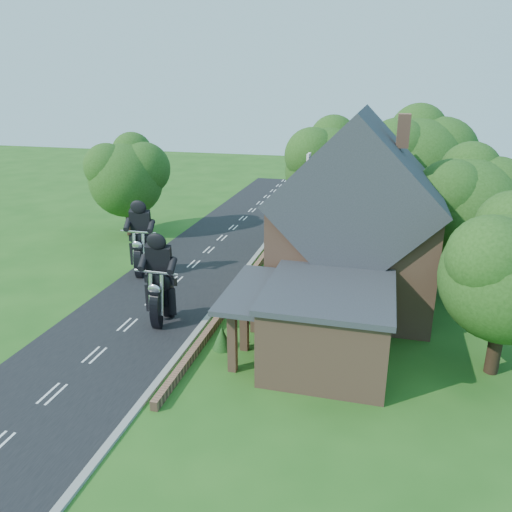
% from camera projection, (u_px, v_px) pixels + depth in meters
% --- Properties ---
extents(ground, '(120.00, 120.00, 0.00)m').
position_uv_depth(ground, '(128.00, 325.00, 24.85)').
color(ground, '#225417').
rests_on(ground, ground).
extents(road, '(7.00, 80.00, 0.02)m').
position_uv_depth(road, '(127.00, 325.00, 24.85)').
color(road, black).
rests_on(road, ground).
extents(kerb, '(0.30, 80.00, 0.12)m').
position_uv_depth(kerb, '(196.00, 333.00, 23.97)').
color(kerb, gray).
rests_on(kerb, ground).
extents(garden_wall, '(0.30, 22.00, 0.40)m').
position_uv_depth(garden_wall, '(239.00, 291.00, 28.33)').
color(garden_wall, '#8F6149').
rests_on(garden_wall, ground).
extents(house, '(9.54, 8.64, 10.24)m').
position_uv_depth(house, '(355.00, 224.00, 26.39)').
color(house, '#8F6149').
rests_on(house, ground).
extents(annex, '(7.05, 5.94, 3.44)m').
position_uv_depth(annex, '(325.00, 323.00, 21.19)').
color(annex, '#8F6149').
rests_on(annex, ground).
extents(tree_house_right, '(6.51, 6.00, 8.40)m').
position_uv_depth(tree_house_right, '(475.00, 204.00, 27.03)').
color(tree_house_right, black).
rests_on(tree_house_right, ground).
extents(tree_behind_house, '(7.81, 7.20, 10.08)m').
position_uv_depth(tree_behind_house, '(422.00, 162.00, 34.14)').
color(tree_behind_house, black).
rests_on(tree_behind_house, ground).
extents(tree_behind_left, '(6.94, 6.40, 9.16)m').
position_uv_depth(tree_behind_left, '(335.00, 164.00, 36.63)').
color(tree_behind_left, black).
rests_on(tree_behind_left, ground).
extents(tree_far_road, '(6.08, 5.60, 7.84)m').
position_uv_depth(tree_far_road, '(131.00, 174.00, 37.75)').
color(tree_far_road, black).
rests_on(tree_far_road, ground).
extents(shrub_a, '(0.90, 0.90, 1.10)m').
position_uv_depth(shrub_a, '(222.00, 338.00, 22.50)').
color(shrub_a, '#173D13').
rests_on(shrub_a, ground).
extents(shrub_b, '(0.90, 0.90, 1.10)m').
position_uv_depth(shrub_b, '(238.00, 314.00, 24.78)').
color(shrub_b, '#173D13').
rests_on(shrub_b, ground).
extents(shrub_c, '(0.90, 0.90, 1.10)m').
position_uv_depth(shrub_c, '(251.00, 294.00, 27.06)').
color(shrub_c, '#173D13').
rests_on(shrub_c, ground).
extents(shrub_d, '(0.90, 0.90, 1.10)m').
position_uv_depth(shrub_d, '(271.00, 263.00, 31.62)').
color(shrub_d, '#173D13').
rests_on(shrub_d, ground).
extents(shrub_e, '(0.90, 0.90, 1.10)m').
position_uv_depth(shrub_e, '(280.00, 251.00, 33.90)').
color(shrub_e, '#173D13').
rests_on(shrub_e, ground).
extents(shrub_f, '(0.90, 0.90, 1.10)m').
position_uv_depth(shrub_f, '(287.00, 240.00, 36.19)').
color(shrub_f, '#173D13').
rests_on(shrub_f, ground).
extents(motorcycle_lead, '(0.42, 1.54, 1.43)m').
position_uv_depth(motorcycle_lead, '(163.00, 310.00, 24.81)').
color(motorcycle_lead, black).
rests_on(motorcycle_lead, ground).
extents(motorcycle_follow, '(0.44, 1.55, 1.43)m').
position_uv_depth(motorcycle_follow, '(144.00, 264.00, 31.09)').
color(motorcycle_follow, black).
rests_on(motorcycle_follow, ground).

